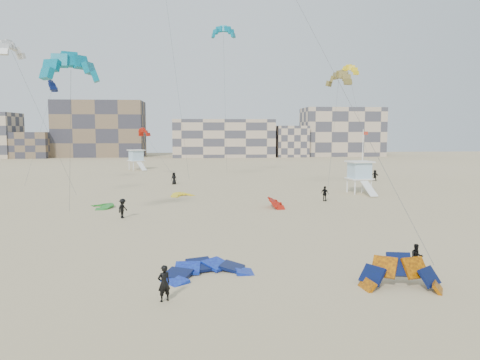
{
  "coord_description": "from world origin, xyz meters",
  "views": [
    {
      "loc": [
        2.44,
        -22.46,
        8.37
      ],
      "look_at": [
        4.87,
        6.0,
        5.36
      ],
      "focal_mm": 35.0,
      "sensor_mm": 36.0,
      "label": 1
    }
  ],
  "objects": [
    {
      "name": "ground",
      "position": [
        0.0,
        0.0,
        0.0
      ],
      "size": [
        320.0,
        320.0,
        0.0
      ],
      "primitive_type": "plane",
      "color": "tan",
      "rests_on": "ground"
    },
    {
      "name": "condo_east",
      "position": [
        50.0,
        132.0,
        8.0
      ],
      "size": [
        26.0,
        14.0,
        16.0
      ],
      "primitive_type": "cube",
      "color": "tan",
      "rests_on": "ground"
    },
    {
      "name": "kite_fly_teal_b",
      "position": [
        6.38,
        55.79,
        24.26
      ],
      "size": [
        4.21,
        4.23,
        24.63
      ],
      "rotation": [
        0.0,
        0.0,
        -0.14
      ],
      "color": "#0086A8",
      "rests_on": "ground"
    },
    {
      "name": "kite_ground_orange",
      "position": [
        13.05,
        0.91,
        0.0
      ],
      "size": [
        5.12,
        5.04,
        4.37
      ],
      "primitive_type": null,
      "rotation": [
        0.91,
        0.0,
        -0.19
      ],
      "color": "orange",
      "rests_on": "ground"
    },
    {
      "name": "kite_ground_red_far",
      "position": [
        10.77,
        27.73,
        0.0
      ],
      "size": [
        3.56,
        3.43,
        3.2
      ],
      "primitive_type": null,
      "rotation": [
        0.69,
        0.0,
        1.5
      ],
      "color": "#B2260F",
      "rests_on": "ground"
    },
    {
      "name": "condo_fill_right",
      "position": [
        32.0,
        128.0,
        5.0
      ],
      "size": [
        10.0,
        10.0,
        10.0
      ],
      "primitive_type": "cube",
      "color": "tan",
      "rests_on": "ground"
    },
    {
      "name": "condo_mid",
      "position": [
        10.0,
        130.0,
        6.0
      ],
      "size": [
        32.0,
        16.0,
        12.0
      ],
      "primitive_type": "cube",
      "color": "tan",
      "rests_on": "ground"
    },
    {
      "name": "condo_fill_left",
      "position": [
        -50.0,
        128.0,
        4.0
      ],
      "size": [
        12.0,
        10.0,
        8.0
      ],
      "primitive_type": "cube",
      "color": "brown",
      "rests_on": "ground"
    },
    {
      "name": "kite_ground_blue",
      "position": [
        2.79,
        4.22,
        0.0
      ],
      "size": [
        6.6,
        6.76,
        2.13
      ],
      "primitive_type": null,
      "rotation": [
        0.2,
        0.0,
        0.36
      ],
      "color": "#1246B9",
      "rests_on": "ground"
    },
    {
      "name": "lifeguard_tower_far",
      "position": [
        -11.33,
        79.79,
        2.15
      ],
      "size": [
        4.2,
        6.51,
        4.33
      ],
      "rotation": [
        0.0,
        0.0,
        0.54
      ],
      "color": "white",
      "rests_on": "ground"
    },
    {
      "name": "kite_fly_navy",
      "position": [
        -19.53,
        50.94,
        14.97
      ],
      "size": [
        3.97,
        10.32,
        15.3
      ],
      "rotation": [
        0.0,
        0.0,
        1.8
      ],
      "color": "#060F46",
      "rests_on": "ground"
    },
    {
      "name": "kitesurfer_main",
      "position": [
        0.61,
        0.09,
        0.91
      ],
      "size": [
        0.79,
        0.71,
        1.82
      ],
      "primitive_type": "imported",
      "rotation": [
        0.0,
        0.0,
        3.67
      ],
      "color": "black",
      "rests_on": "ground"
    },
    {
      "name": "kite_fly_red",
      "position": [
        -7.84,
        65.23,
        8.0
      ],
      "size": [
        7.62,
        10.15,
        8.22
      ],
      "rotation": [
        0.0,
        0.0,
        2.23
      ],
      "color": "#B2260F",
      "rests_on": "ground"
    },
    {
      "name": "kite_ground_yellow",
      "position": [
        0.07,
        37.69,
        0.0
      ],
      "size": [
        4.26,
        4.3,
        1.42
      ],
      "primitive_type": null,
      "rotation": [
        0.22,
        0.0,
        0.63
      ],
      "color": "yellow",
      "rests_on": "ground"
    },
    {
      "name": "kitesurfer_f",
      "position": [
        31.73,
        53.57,
        0.93
      ],
      "size": [
        1.26,
        1.79,
        1.86
      ],
      "primitive_type": "imported",
      "rotation": [
        0.0,
        0.0,
        -1.11
      ],
      "color": "black",
      "rests_on": "ground"
    },
    {
      "name": "flagpole",
      "position": [
        24.13,
        38.41,
        4.5
      ],
      "size": [
        0.7,
        0.11,
        8.61
      ],
      "color": "white",
      "rests_on": "ground"
    },
    {
      "name": "lifeguard_tower_near",
      "position": [
        23.76,
        38.43,
        2.15
      ],
      "size": [
        3.44,
        6.13,
        4.34
      ],
      "rotation": [
        0.0,
        0.0,
        0.13
      ],
      "color": "white",
      "rests_on": "ground"
    },
    {
      "name": "condo_west_b",
      "position": [
        -30.0,
        134.0,
        9.0
      ],
      "size": [
        28.0,
        14.0,
        18.0
      ],
      "primitive_type": "cube",
      "color": "brown",
      "rests_on": "ground"
    },
    {
      "name": "kitesurfer_b",
      "position": [
        15.43,
        4.13,
        0.79
      ],
      "size": [
        0.85,
        0.71,
        1.57
      ],
      "primitive_type": "imported",
      "rotation": [
        0.0,
        0.0,
        -0.16
      ],
      "color": "black",
      "rests_on": "ground"
    },
    {
      "name": "kite_fly_teal_a",
      "position": [
        -8.08,
        17.69,
        13.36
      ],
      "size": [
        6.08,
        6.57,
        14.16
      ],
      "rotation": [
        0.0,
        0.0,
        0.5
      ],
      "color": "#0086A8",
      "rests_on": "ground"
    },
    {
      "name": "kitesurfer_d",
      "position": [
        17.24,
        31.74,
        0.91
      ],
      "size": [
        1.07,
        1.07,
        1.82
      ],
      "primitive_type": "imported",
      "rotation": [
        0.0,
        0.0,
        2.36
      ],
      "color": "black",
      "rests_on": "ground"
    },
    {
      "name": "kitesurfer_c",
      "position": [
        -5.04,
        22.71,
        0.95
      ],
      "size": [
        1.19,
        1.41,
        1.9
      ],
      "primitive_type": "imported",
      "rotation": [
        0.0,
        0.0,
        1.1
      ],
      "color": "black",
      "rests_on": "ground"
    },
    {
      "name": "kite_fly_yellow",
      "position": [
        26.79,
        53.7,
        18.06
      ],
      "size": [
        5.34,
        6.23,
        18.14
      ],
      "rotation": [
        0.0,
        0.0,
        -0.83
      ],
      "color": "yellow",
      "rests_on": "ground"
    },
    {
      "name": "kite_fly_grey",
      "position": [
        -17.35,
        29.91,
        16.8
      ],
      "size": [
        7.65,
        4.48,
        17.13
      ],
      "rotation": [
        0.0,
        0.0,
        1.31
      ],
      "color": "silver",
      "rests_on": "ground"
    },
    {
      "name": "kite_ground_green",
      "position": [
        -8.38,
        29.3,
        0.0
      ],
      "size": [
        4.52,
        4.38,
        1.27
      ],
      "primitive_type": null,
      "rotation": [
        0.16,
        0.0,
        -1.22
      ],
      "color": "#208E21",
      "rests_on": "ground"
    },
    {
      "name": "kite_fly_olive",
      "position": [
        20.67,
        38.59,
        15.03
      ],
      "size": [
        5.88,
        10.04,
        15.42
      ],
      "rotation": [
        0.0,
        0.0,
        -0.98
      ],
      "color": "olive",
      "rests_on": "ground"
    },
    {
      "name": "kitesurfer_e",
      "position": [
        -1.7,
        51.14,
        0.94
      ],
      "size": [
        1.08,
        0.9,
        1.88
      ],
      "primitive_type": "imported",
      "rotation": [
        0.0,
        0.0,
        -0.39
      ],
      "color": "black",
      "rests_on": "ground"
    }
  ]
}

